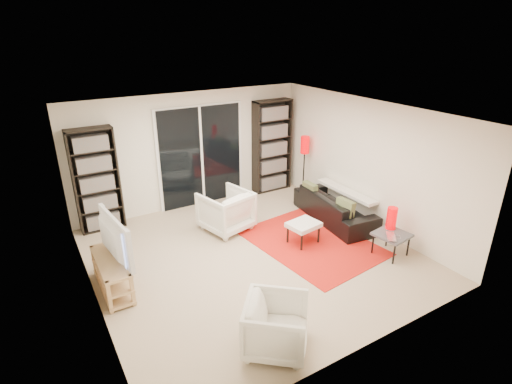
# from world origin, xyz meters

# --- Properties ---
(floor) EXTENTS (5.00, 5.00, 0.00)m
(floor) POSITION_xyz_m (0.00, 0.00, 0.00)
(floor) COLOR #C2AC8F
(floor) RESTS_ON ground
(wall_back) EXTENTS (5.00, 0.02, 2.40)m
(wall_back) POSITION_xyz_m (0.00, 2.50, 1.20)
(wall_back) COLOR white
(wall_back) RESTS_ON ground
(wall_front) EXTENTS (5.00, 0.02, 2.40)m
(wall_front) POSITION_xyz_m (0.00, -2.50, 1.20)
(wall_front) COLOR white
(wall_front) RESTS_ON ground
(wall_left) EXTENTS (0.02, 5.00, 2.40)m
(wall_left) POSITION_xyz_m (-2.50, 0.00, 1.20)
(wall_left) COLOR white
(wall_left) RESTS_ON ground
(wall_right) EXTENTS (0.02, 5.00, 2.40)m
(wall_right) POSITION_xyz_m (2.50, 0.00, 1.20)
(wall_right) COLOR white
(wall_right) RESTS_ON ground
(ceiling) EXTENTS (5.00, 5.00, 0.02)m
(ceiling) POSITION_xyz_m (0.00, 0.00, 2.40)
(ceiling) COLOR white
(ceiling) RESTS_ON wall_back
(sliding_door) EXTENTS (1.92, 0.08, 2.16)m
(sliding_door) POSITION_xyz_m (0.20, 2.46, 1.05)
(sliding_door) COLOR white
(sliding_door) RESTS_ON ground
(bookshelf_left) EXTENTS (0.80, 0.30, 1.95)m
(bookshelf_left) POSITION_xyz_m (-1.95, 2.33, 0.98)
(bookshelf_left) COLOR black
(bookshelf_left) RESTS_ON ground
(bookshelf_right) EXTENTS (0.90, 0.30, 2.10)m
(bookshelf_right) POSITION_xyz_m (1.90, 2.33, 1.05)
(bookshelf_right) COLOR black
(bookshelf_right) RESTS_ON ground
(tv_stand) EXTENTS (0.37, 1.14, 0.50)m
(tv_stand) POSITION_xyz_m (-2.23, 0.24, 0.26)
(tv_stand) COLOR #E2AD77
(tv_stand) RESTS_ON floor
(tv) EXTENTS (0.27, 1.14, 0.65)m
(tv) POSITION_xyz_m (-2.21, 0.24, 0.83)
(tv) COLOR black
(tv) RESTS_ON tv_stand
(rug) EXTENTS (1.97, 2.52, 0.01)m
(rug) POSITION_xyz_m (1.11, -0.18, 0.01)
(rug) COLOR red
(rug) RESTS_ON floor
(sofa) EXTENTS (0.96, 2.01, 0.57)m
(sofa) POSITION_xyz_m (2.08, 0.32, 0.28)
(sofa) COLOR black
(sofa) RESTS_ON floor
(armchair_back) EXTENTS (1.01, 1.02, 0.77)m
(armchair_back) POSITION_xyz_m (0.05, 1.07, 0.39)
(armchair_back) COLOR white
(armchair_back) RESTS_ON floor
(armchair_front) EXTENTS (1.03, 1.03, 0.67)m
(armchair_front) POSITION_xyz_m (-0.83, -1.96, 0.34)
(armchair_front) COLOR white
(armchair_front) RESTS_ON floor
(ottoman) EXTENTS (0.59, 0.51, 0.40)m
(ottoman) POSITION_xyz_m (0.99, -0.10, 0.34)
(ottoman) COLOR white
(ottoman) RESTS_ON floor
(side_table) EXTENTS (0.58, 0.58, 0.40)m
(side_table) POSITION_xyz_m (2.01, -1.18, 0.36)
(side_table) COLOR #4B4B50
(side_table) RESTS_ON floor
(laptop) EXTENTS (0.38, 0.39, 0.03)m
(laptop) POSITION_xyz_m (1.92, -1.29, 0.41)
(laptop) COLOR silver
(laptop) RESTS_ON side_table
(table_lamp) EXTENTS (0.17, 0.17, 0.38)m
(table_lamp) POSITION_xyz_m (2.13, -1.03, 0.59)
(table_lamp) COLOR #EF0005
(table_lamp) RESTS_ON side_table
(floor_lamp) EXTENTS (0.21, 0.21, 1.39)m
(floor_lamp) POSITION_xyz_m (2.29, 1.63, 1.06)
(floor_lamp) COLOR black
(floor_lamp) RESTS_ON floor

